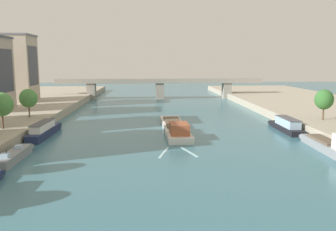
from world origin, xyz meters
TOP-DOWN VIEW (x-y plane):
  - barge_midriver at (0.98, 43.48)m, footprint 4.69×24.44m
  - wake_behind_barge at (0.09, 28.53)m, footprint 5.60×5.96m
  - moored_boat_left_midway at (-21.57, 25.55)m, footprint 1.99×10.33m
  - moored_boat_left_second at (-22.04, 40.45)m, footprint 2.55×13.89m
  - moored_boat_right_second at (22.03, 27.61)m, footprint 3.15×13.90m
  - moored_boat_right_downstream at (21.90, 42.88)m, footprint 2.74×12.75m
  - tree_left_past_mid at (-27.97, 38.15)m, footprint 3.80×3.80m
  - tree_left_far at (-27.73, 50.30)m, footprint 3.53×3.53m
  - tree_right_far at (29.50, 44.20)m, footprint 3.48×3.48m
  - building_left_far_end at (-42.87, 79.67)m, footprint 14.32×9.88m
  - bridge_far at (0.00, 101.38)m, footprint 71.36×4.40m

SIDE VIEW (x-z plane):
  - wake_behind_barge at x=0.09m, z-range 0.00..0.03m
  - moored_boat_left_midway at x=-21.57m, z-range -0.51..1.78m
  - barge_midriver at x=0.98m, z-range -0.56..2.21m
  - moored_boat_right_second at x=22.03m, z-range -0.69..2.65m
  - moored_boat_right_downstream at x=21.90m, z-range -0.21..2.34m
  - moored_boat_left_second at x=-22.04m, z-range -0.21..2.41m
  - bridge_far at x=0.00m, z-range 1.08..8.07m
  - tree_left_far at x=-27.73m, z-range 2.82..8.50m
  - tree_right_far at x=29.50m, z-range 2.81..8.62m
  - tree_left_past_mid at x=-27.97m, z-range 2.88..8.94m
  - building_left_far_end at x=-42.87m, z-range 1.86..20.32m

